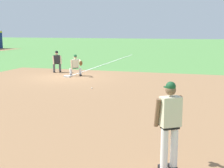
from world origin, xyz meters
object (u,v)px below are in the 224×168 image
Objects in this scene: first_baseman at (76,64)px; baseball at (92,88)px; first_base_bag at (68,76)px; pitcher at (170,121)px; umpire at (57,61)px.

baseball is at bearing -147.06° from first_baseman.
first_baseman reaches higher than first_base_bag.
pitcher reaches higher than first_baseman.
first_baseman is (11.66, 7.01, -0.33)m from pitcher.
pitcher is at bearing -145.27° from umpire.
first_baseman is at bearing -121.50° from umpire.
umpire is at bearing 58.50° from first_baseman.
pitcher is at bearing -149.92° from baseball.
pitcher is at bearing -148.98° from first_baseman.
first_base_bag is at bearing 151.35° from first_baseman.
baseball is 0.05× the size of umpire.
pitcher is (-7.91, -4.58, 1.02)m from baseball.
pitcher is 1.39× the size of first_baseman.
first_base_bag is at bearing 40.81° from baseball.
first_base_bag is 2.43m from umpire.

